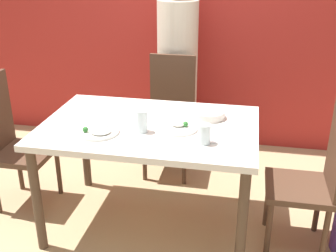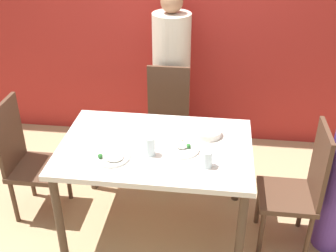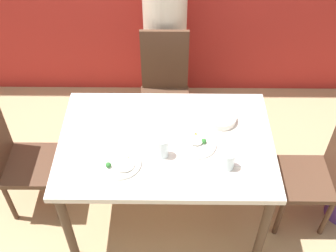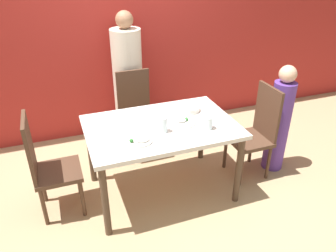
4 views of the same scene
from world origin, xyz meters
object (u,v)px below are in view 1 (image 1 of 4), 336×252
Objects in this scene: chair_adult_spot at (170,114)px; glass_water_tall at (204,134)px; plate_rice_adult at (98,131)px; person_adult at (177,77)px; bowl_curry at (209,114)px; chair_child_spot at (314,176)px.

chair_adult_spot is 8.42× the size of glass_water_tall.
plate_rice_adult is (-0.25, -1.01, 0.26)m from chair_adult_spot.
person_adult is 1.04m from bowl_curry.
chair_child_spot is at bearing 7.20° from plate_rice_adult.
chair_child_spot reaches higher than bowl_curry.
chair_adult_spot reaches higher than glass_water_tall.
chair_child_spot reaches higher than plate_rice_adult.
chair_child_spot reaches higher than glass_water_tall.
chair_child_spot is 3.83× the size of plate_rice_adult.
chair_adult_spot is 1.00× the size of chair_child_spot.
bowl_curry is at bearing 91.69° from glass_water_tall.
bowl_curry is (-0.67, 0.22, 0.27)m from chair_child_spot.
plate_rice_adult is at bearing -103.78° from chair_adult_spot.
person_adult reaches higher than bowl_curry.
chair_adult_spot is 0.40m from person_adult.
chair_child_spot is at bearing 14.85° from glass_water_tall.
plate_rice_adult is (-0.25, -1.35, 0.04)m from person_adult.
plate_rice_adult is (-0.63, -0.39, -0.01)m from bowl_curry.
bowl_curry is (0.38, -0.62, 0.27)m from chair_adult_spot.
chair_child_spot is at bearing -18.37° from bowl_curry.
plate_rice_adult is 2.20× the size of glass_water_tall.
chair_child_spot is 1.34m from plate_rice_adult.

